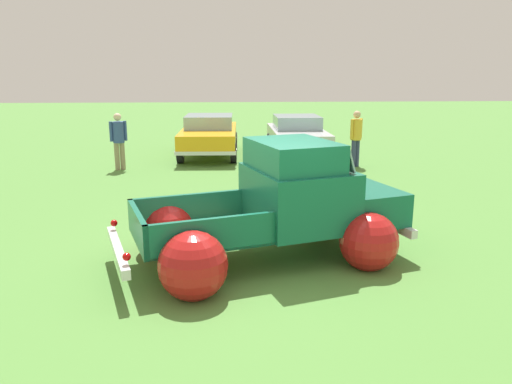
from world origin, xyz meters
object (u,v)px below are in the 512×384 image
(spectator_0, at_px, (119,138))
(spectator_1, at_px, (356,135))
(show_car_1, at_px, (297,135))
(show_car_0, at_px, (209,134))
(vintage_pickup_truck, at_px, (283,213))

(spectator_0, bearing_deg, spectator_1, 64.76)
(show_car_1, relative_size, spectator_1, 2.36)
(show_car_1, bearing_deg, spectator_0, -70.77)
(spectator_0, bearing_deg, show_car_1, 83.89)
(show_car_0, bearing_deg, show_car_1, 83.89)
(vintage_pickup_truck, xyz_separation_m, show_car_1, (1.59, 9.70, 0.02))
(show_car_1, height_order, spectator_0, spectator_0)
(vintage_pickup_truck, height_order, spectator_0, vintage_pickup_truck)
(vintage_pickup_truck, distance_m, spectator_0, 8.72)
(spectator_0, bearing_deg, show_car_0, 107.02)
(show_car_1, xyz_separation_m, spectator_1, (1.58, -1.99, 0.23))
(vintage_pickup_truck, bearing_deg, show_car_1, 63.00)
(vintage_pickup_truck, height_order, spectator_1, vintage_pickup_truck)
(show_car_0, xyz_separation_m, spectator_1, (4.67, -2.41, 0.23))
(show_car_0, relative_size, spectator_0, 2.64)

